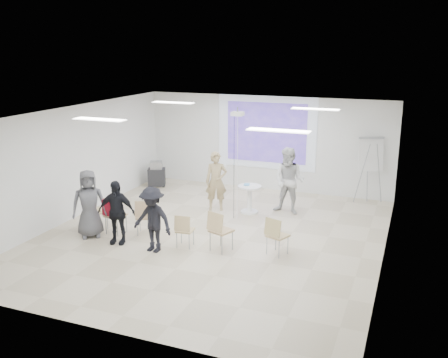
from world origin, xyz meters
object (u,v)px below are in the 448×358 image
(chair_center, at_px, (184,228))
(flipchart_easel, at_px, (371,155))
(chair_right_inner, at_px, (219,228))
(audience_left, at_px, (116,208))
(audience_outer, at_px, (89,200))
(av_cart, at_px, (157,175))
(chair_right_far, at_px, (276,233))
(chair_far_left, at_px, (94,209))
(pedestal_table, at_px, (249,197))
(audience_mid, at_px, (152,215))
(player_right, at_px, (289,177))
(player_left, at_px, (216,177))
(chair_left_inner, at_px, (145,214))
(laptop, at_px, (146,215))
(chair_left_mid, at_px, (113,213))

(chair_center, height_order, flipchart_easel, flipchart_easel)
(chair_right_inner, distance_m, audience_left, 2.47)
(audience_outer, xyz_separation_m, flipchart_easel, (6.01, 5.28, 0.51))
(flipchart_easel, xyz_separation_m, av_cart, (-6.70, -0.71, -1.06))
(chair_right_inner, relative_size, av_cart, 1.14)
(chair_right_far, bearing_deg, flipchart_easel, 93.46)
(audience_left, bearing_deg, chair_far_left, 141.89)
(pedestal_table, distance_m, chair_far_left, 4.20)
(chair_right_inner, bearing_deg, pedestal_table, 114.47)
(chair_center, xyz_separation_m, chair_right_inner, (0.83, 0.09, 0.09))
(chair_far_left, relative_size, audience_mid, 0.55)
(chair_center, bearing_deg, av_cart, 119.96)
(pedestal_table, height_order, chair_far_left, chair_far_left)
(player_right, xyz_separation_m, audience_mid, (-2.19, -3.71, -0.17))
(chair_right_inner, xyz_separation_m, audience_outer, (-3.26, -0.27, 0.37))
(chair_center, distance_m, av_cart, 5.38)
(chair_center, xyz_separation_m, flipchart_easel, (3.57, 5.09, 0.97))
(chair_center, distance_m, audience_outer, 2.48)
(player_left, relative_size, chair_center, 2.37)
(audience_left, height_order, av_cart, audience_left)
(chair_left_inner, height_order, chair_right_far, chair_left_inner)
(chair_left_inner, bearing_deg, chair_right_far, -20.85)
(chair_center, bearing_deg, laptop, 154.10)
(chair_left_mid, relative_size, chair_right_far, 1.06)
(chair_far_left, relative_size, chair_left_inner, 1.05)
(player_left, bearing_deg, chair_right_far, -69.50)
(pedestal_table, xyz_separation_m, audience_mid, (-1.17, -3.34, 0.41))
(chair_far_left, xyz_separation_m, audience_left, (1.01, -0.50, 0.32))
(player_left, xyz_separation_m, chair_far_left, (-2.25, -2.61, -0.39))
(chair_center, height_order, laptop, chair_center)
(chair_far_left, distance_m, chair_right_far, 4.67)
(av_cart, bearing_deg, chair_left_mid, -99.48)
(player_left, xyz_separation_m, laptop, (-0.93, -2.34, -0.47))
(chair_right_inner, xyz_separation_m, audience_left, (-2.42, -0.39, 0.31))
(chair_right_inner, relative_size, audience_mid, 0.56)
(chair_far_left, height_order, chair_left_inner, chair_far_left)
(flipchart_easel, bearing_deg, chair_left_mid, -159.36)
(flipchart_easel, bearing_deg, chair_right_far, -128.60)
(player_right, relative_size, chair_center, 2.56)
(chair_left_inner, height_order, laptop, chair_left_inner)
(av_cart, bearing_deg, audience_outer, -105.96)
(audience_outer, bearing_deg, audience_mid, -45.54)
(laptop, height_order, audience_mid, audience_mid)
(audience_mid, xyz_separation_m, audience_outer, (-1.87, 0.25, 0.07))
(pedestal_table, height_order, laptop, pedestal_table)
(chair_right_far, xyz_separation_m, audience_outer, (-4.51, -0.53, 0.41))
(chair_right_inner, bearing_deg, player_right, 96.05)
(chair_right_inner, relative_size, laptop, 2.90)
(audience_left, relative_size, flipchart_easel, 0.89)
(chair_far_left, distance_m, chair_left_inner, 1.36)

